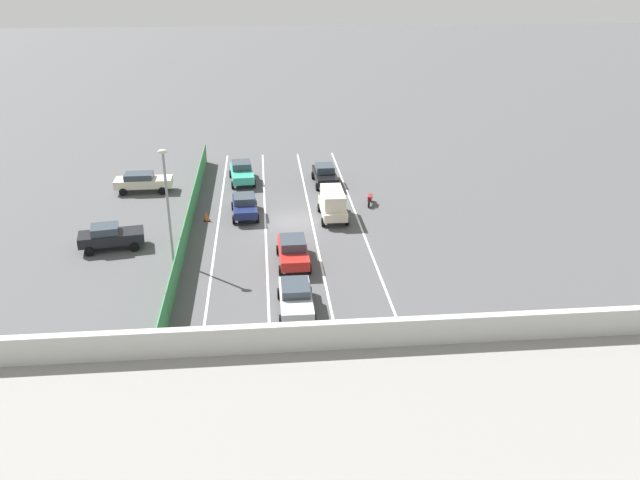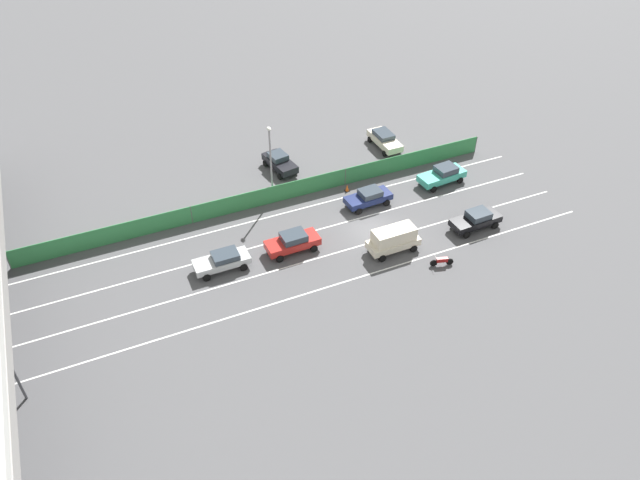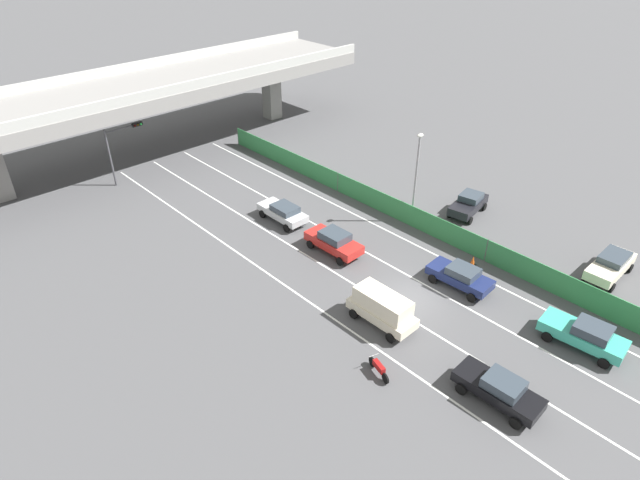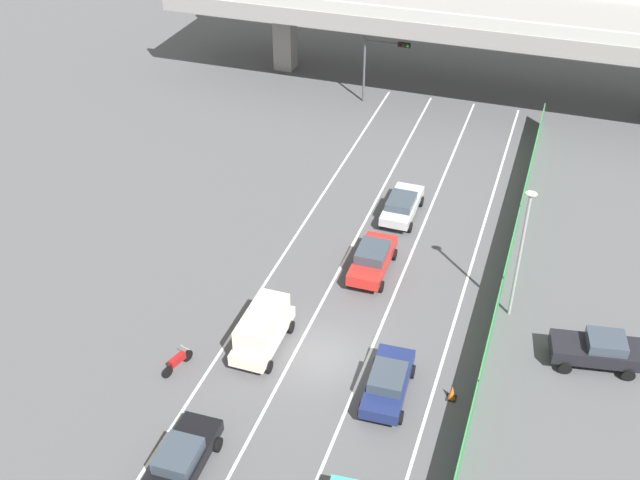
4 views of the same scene
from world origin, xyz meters
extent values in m
plane|color=#4C4C4F|center=(0.00, 0.00, 0.00)|extent=(300.00, 300.00, 0.00)
cube|color=silver|center=(-5.22, 6.52, 0.00)|extent=(0.14, 49.05, 0.01)
cube|color=silver|center=(-1.74, 6.52, 0.00)|extent=(0.14, 49.05, 0.01)
cube|color=silver|center=(1.74, 6.52, 0.00)|extent=(0.14, 49.05, 0.01)
cube|color=silver|center=(5.22, 6.52, 0.00)|extent=(0.14, 49.05, 0.01)
cube|color=#338447|center=(7.16, 6.52, 0.89)|extent=(0.06, 45.05, 1.79)
cylinder|color=#4C514C|center=(7.16, -16.00, 0.89)|extent=(0.10, 0.10, 1.79)
cylinder|color=#4C514C|center=(7.16, -0.98, 0.89)|extent=(0.10, 0.10, 1.79)
cylinder|color=#4C514C|center=(7.16, 14.03, 0.89)|extent=(0.10, 0.10, 1.79)
cylinder|color=#4C514C|center=(7.16, 29.05, 0.89)|extent=(0.10, 0.10, 1.79)
cube|color=navy|center=(3.25, -1.42, 0.77)|extent=(1.99, 4.43, 0.58)
cube|color=#333D47|center=(3.26, -1.61, 1.32)|extent=(1.65, 2.00, 0.52)
cylinder|color=black|center=(2.30, 0.00, 0.32)|extent=(0.26, 0.65, 0.64)
cylinder|color=black|center=(4.05, 0.10, 0.32)|extent=(0.26, 0.65, 0.64)
cylinder|color=black|center=(2.46, -2.95, 0.32)|extent=(0.26, 0.65, 0.64)
cylinder|color=black|center=(4.21, -2.85, 0.32)|extent=(0.26, 0.65, 0.64)
cube|color=black|center=(-3.57, -8.40, 0.78)|extent=(1.90, 4.59, 0.60)
cube|color=#333D47|center=(-3.56, -8.62, 1.36)|extent=(1.60, 1.95, 0.56)
cylinder|color=black|center=(-4.49, -6.89, 0.32)|extent=(0.24, 0.65, 0.64)
cylinder|color=black|center=(-2.75, -6.83, 0.32)|extent=(0.24, 0.65, 0.64)
cylinder|color=black|center=(-4.38, -9.98, 0.32)|extent=(0.24, 0.65, 0.64)
cylinder|color=black|center=(-2.64, -9.92, 0.32)|extent=(0.24, 0.65, 0.64)
cube|color=teal|center=(3.61, -9.57, 0.81)|extent=(2.24, 4.83, 0.65)
cube|color=#333D47|center=(3.65, -9.99, 1.43)|extent=(1.77, 2.08, 0.59)
cylinder|color=black|center=(2.56, -8.06, 0.32)|extent=(0.28, 0.66, 0.64)
cylinder|color=black|center=(4.38, -7.90, 0.32)|extent=(0.28, 0.66, 0.64)
cylinder|color=black|center=(2.84, -11.23, 0.32)|extent=(0.28, 0.66, 0.64)
cylinder|color=black|center=(4.66, -11.07, 0.32)|extent=(0.28, 0.66, 0.64)
cube|color=beige|center=(-3.35, -0.33, 0.79)|extent=(1.79, 4.40, 0.61)
cube|color=beige|center=(-3.35, -0.33, 1.64)|extent=(1.58, 3.61, 1.10)
cylinder|color=black|center=(-4.24, 1.16, 0.32)|extent=(0.22, 0.64, 0.64)
cylinder|color=black|center=(-2.48, 1.17, 0.32)|extent=(0.22, 0.64, 0.64)
cylinder|color=black|center=(-4.22, -1.83, 0.32)|extent=(0.22, 0.64, 0.64)
cylinder|color=black|center=(-2.46, -1.81, 0.32)|extent=(0.22, 0.64, 0.64)
cube|color=red|center=(0.04, 7.33, 0.80)|extent=(1.87, 4.55, 0.65)
cube|color=#333D47|center=(0.05, 7.22, 1.42)|extent=(1.61, 2.08, 0.58)
cylinder|color=black|center=(-0.88, 8.85, 0.32)|extent=(0.23, 0.64, 0.64)
cylinder|color=black|center=(0.91, 8.88, 0.32)|extent=(0.23, 0.64, 0.64)
cylinder|color=black|center=(-0.83, 5.78, 0.32)|extent=(0.23, 0.64, 0.64)
cylinder|color=black|center=(0.97, 5.81, 0.32)|extent=(0.23, 0.64, 0.64)
cube|color=#B7BABC|center=(0.22, 13.40, 0.76)|extent=(1.76, 4.50, 0.55)
cube|color=#333D47|center=(0.22, 13.05, 1.27)|extent=(1.55, 2.08, 0.47)
cylinder|color=black|center=(-0.66, 14.93, 0.32)|extent=(0.22, 0.64, 0.64)
cylinder|color=black|center=(1.10, 14.93, 0.32)|extent=(0.22, 0.64, 0.64)
cylinder|color=black|center=(-0.66, 11.87, 0.32)|extent=(0.22, 0.64, 0.64)
cylinder|color=black|center=(1.10, 11.87, 0.32)|extent=(0.22, 0.64, 0.64)
cylinder|color=black|center=(-6.45, -2.38, 0.30)|extent=(0.27, 0.60, 0.60)
cylinder|color=black|center=(-6.83, -3.67, 0.30)|extent=(0.27, 0.60, 0.60)
cube|color=maroon|center=(-6.64, -3.02, 0.58)|extent=(0.53, 0.96, 0.36)
cylinder|color=#B2B2B2|center=(-6.48, -2.48, 0.92)|extent=(0.58, 0.20, 0.03)
cube|color=beige|center=(11.75, -7.81, 0.82)|extent=(4.71, 1.85, 0.68)
cube|color=#333D47|center=(12.09, -7.80, 1.40)|extent=(2.30, 1.60, 0.47)
cylinder|color=black|center=(10.17, -8.72, 0.32)|extent=(0.64, 0.23, 0.64)
cylinder|color=black|center=(10.15, -6.94, 0.32)|extent=(0.64, 0.23, 0.64)
cylinder|color=black|center=(13.36, -8.67, 0.32)|extent=(0.64, 0.23, 0.64)
cylinder|color=black|center=(13.33, -6.89, 0.32)|extent=(0.64, 0.23, 0.64)
cube|color=black|center=(12.10, 3.81, 0.82)|extent=(4.48, 2.48, 0.69)
cube|color=#333D47|center=(12.45, 3.87, 1.43)|extent=(2.00, 1.84, 0.52)
cylinder|color=black|center=(10.83, 2.69, 0.32)|extent=(0.67, 0.33, 0.64)
cylinder|color=black|center=(10.52, 4.44, 0.32)|extent=(0.67, 0.33, 0.64)
cylinder|color=black|center=(13.67, 3.18, 0.32)|extent=(0.67, 0.33, 0.64)
cylinder|color=black|center=(13.36, 4.93, 0.32)|extent=(0.67, 0.33, 0.64)
cylinder|color=#47474C|center=(-6.76, 28.72, 2.66)|extent=(0.18, 0.18, 5.31)
cylinder|color=#47474C|center=(-5.07, 28.74, 5.01)|extent=(3.39, 0.16, 0.12)
sphere|color=#390706|center=(-4.02, 28.60, 5.01)|extent=(0.20, 0.20, 0.20)
sphere|color=#3B2806|center=(-3.72, 28.60, 5.01)|extent=(0.20, 0.20, 0.20)
sphere|color=green|center=(-3.42, 28.60, 5.01)|extent=(0.20, 0.20, 0.20)
cylinder|color=gray|center=(7.78, 6.20, 3.57)|extent=(0.16, 0.16, 7.14)
ellipsoid|color=silver|center=(7.78, 6.20, 7.32)|extent=(0.60, 0.36, 0.28)
cone|color=orange|center=(6.08, -0.67, 0.37)|extent=(0.36, 0.36, 0.75)
cube|color=black|center=(6.08, -0.67, 0.01)|extent=(0.47, 0.47, 0.03)
camera|label=1|loc=(1.79, 44.99, 18.11)|focal=36.45mm
camera|label=2|loc=(-36.53, 21.12, 32.89)|focal=34.15mm
camera|label=3|loc=(-23.22, -16.00, 22.00)|focal=30.02mm
camera|label=4|loc=(8.36, -25.76, 26.07)|focal=42.95mm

